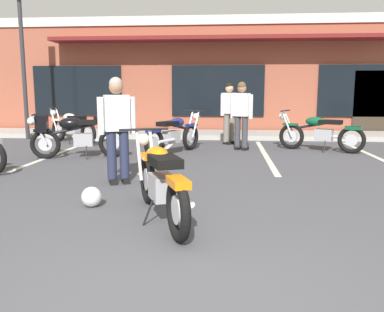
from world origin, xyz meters
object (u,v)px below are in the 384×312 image
at_px(motorcycle_foreground_classic, 160,180).
at_px(person_by_back_row, 229,109).
at_px(motorcycle_red_sportbike, 174,134).
at_px(parking_lot_lamp_post, 19,35).
at_px(motorcycle_green_cafe_racer, 74,134).
at_px(motorcycle_silver_naked, 72,127).
at_px(helmet_on_pavement, 92,197).
at_px(person_in_black_shirt, 117,124).
at_px(motorcycle_blue_standard, 320,132).
at_px(person_in_shorts_foreground, 241,112).

xyz_separation_m(motorcycle_foreground_classic, person_by_back_row, (0.81, 6.71, 0.49)).
xyz_separation_m(motorcycle_red_sportbike, parking_lot_lamp_post, (-4.80, 2.34, 2.60)).
relative_size(motorcycle_green_cafe_racer, parking_lot_lamp_post, 0.44).
height_order(motorcycle_silver_naked, motorcycle_green_cafe_racer, same).
height_order(motorcycle_foreground_classic, person_by_back_row, person_by_back_row).
bearing_deg(person_by_back_row, helmet_on_pavement, -105.70).
bearing_deg(motorcycle_green_cafe_racer, helmet_on_pavement, -66.21).
distance_m(person_in_black_shirt, person_by_back_row, 5.25).
bearing_deg(motorcycle_foreground_classic, motorcycle_red_sportbike, 95.50).
xyz_separation_m(motorcycle_blue_standard, helmet_on_pavement, (-3.96, -5.15, -0.33)).
distance_m(motorcycle_green_cafe_racer, person_in_shorts_foreground, 4.00).
xyz_separation_m(motorcycle_green_cafe_racer, person_in_shorts_foreground, (3.67, 1.52, 0.42)).
bearing_deg(motorcycle_blue_standard, motorcycle_red_sportbike, -168.82).
relative_size(motorcycle_blue_standard, parking_lot_lamp_post, 0.41).
relative_size(person_in_shorts_foreground, person_by_back_row, 1.00).
distance_m(motorcycle_green_cafe_racer, person_by_back_row, 4.31).
distance_m(motorcycle_foreground_classic, person_in_black_shirt, 2.07).
bearing_deg(motorcycle_green_cafe_racer, person_in_black_shirt, -55.18).
xyz_separation_m(motorcycle_silver_naked, person_by_back_row, (4.38, 0.14, 0.49)).
bearing_deg(helmet_on_pavement, motorcycle_blue_standard, 52.42).
bearing_deg(motorcycle_foreground_classic, person_in_shorts_foreground, 78.75).
bearing_deg(helmet_on_pavement, motorcycle_green_cafe_racer, 113.79).
bearing_deg(motorcycle_red_sportbike, helmet_on_pavement, -96.21).
height_order(helmet_on_pavement, parking_lot_lamp_post, parking_lot_lamp_post).
bearing_deg(helmet_on_pavement, motorcycle_red_sportbike, 83.79).
relative_size(person_in_black_shirt, person_in_shorts_foreground, 1.00).
bearing_deg(helmet_on_pavement, motorcycle_silver_naked, 113.02).
bearing_deg(motorcycle_foreground_classic, motorcycle_blue_standard, 61.60).
distance_m(motorcycle_silver_naked, motorcycle_blue_standard, 6.65).
height_order(motorcycle_red_sportbike, helmet_on_pavement, motorcycle_red_sportbike).
xyz_separation_m(motorcycle_foreground_classic, person_in_shorts_foreground, (1.11, 5.58, 0.49)).
height_order(motorcycle_blue_standard, person_in_black_shirt, person_in_black_shirt).
distance_m(motorcycle_blue_standard, person_in_black_shirt, 5.52).
distance_m(motorcycle_foreground_classic, helmet_on_pavement, 1.09).
bearing_deg(person_in_black_shirt, parking_lot_lamp_post, 128.30).
xyz_separation_m(motorcycle_silver_naked, person_in_black_shirt, (2.60, -4.80, 0.49)).
height_order(motorcycle_red_sportbike, person_by_back_row, person_by_back_row).
height_order(motorcycle_silver_naked, parking_lot_lamp_post, parking_lot_lamp_post).
height_order(person_in_black_shirt, parking_lot_lamp_post, parking_lot_lamp_post).
xyz_separation_m(motorcycle_blue_standard, parking_lot_lamp_post, (-8.28, 1.65, 2.60)).
xyz_separation_m(motorcycle_silver_naked, motorcycle_blue_standard, (6.58, -1.00, 0.00)).
xyz_separation_m(motorcycle_red_sportbike, person_by_back_row, (1.28, 1.83, 0.49)).
bearing_deg(person_by_back_row, person_in_shorts_foreground, -75.26).
bearing_deg(motorcycle_silver_naked, motorcycle_red_sportbike, -28.60).
height_order(motorcycle_red_sportbike, person_in_black_shirt, person_in_black_shirt).
height_order(person_by_back_row, parking_lot_lamp_post, parking_lot_lamp_post).
xyz_separation_m(person_by_back_row, parking_lot_lamp_post, (-6.09, 0.51, 2.11)).
xyz_separation_m(motorcycle_foreground_classic, parking_lot_lamp_post, (-5.27, 7.22, 2.60)).
xyz_separation_m(motorcycle_silver_naked, helmet_on_pavement, (2.61, -6.15, -0.33)).
height_order(person_in_shorts_foreground, person_by_back_row, same).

